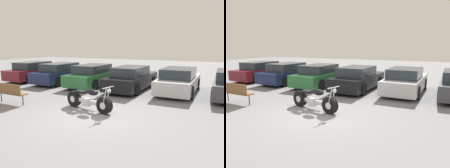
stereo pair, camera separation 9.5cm
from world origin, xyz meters
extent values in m
plane|color=slate|center=(0.00, 0.00, 0.00)|extent=(60.00, 60.00, 0.00)
cylinder|color=black|center=(0.27, 0.39, 0.32)|extent=(0.67, 0.33, 0.64)
cylinder|color=silver|center=(0.27, 0.39, 0.32)|extent=(0.30, 0.27, 0.26)
cylinder|color=black|center=(-1.33, 0.72, 0.32)|extent=(0.67, 0.33, 0.64)
cylinder|color=silver|center=(-1.33, 0.72, 0.32)|extent=(0.30, 0.27, 0.26)
cube|color=silver|center=(-0.53, 0.56, 0.34)|extent=(1.24, 0.36, 0.12)
cube|color=silver|center=(-0.64, 0.58, 0.30)|extent=(0.38, 0.30, 0.30)
ellipsoid|color=black|center=(-0.30, 0.51, 0.73)|extent=(0.57, 0.39, 0.24)
cube|color=black|center=(-0.93, 0.64, 0.67)|extent=(0.48, 0.32, 0.09)
ellipsoid|color=black|center=(-1.28, 0.71, 0.56)|extent=(0.51, 0.29, 0.20)
cylinder|color=silver|center=(0.34, 0.29, 0.67)|extent=(0.22, 0.08, 0.70)
cylinder|color=silver|center=(0.38, 0.46, 0.67)|extent=(0.22, 0.08, 0.70)
cylinder|color=silver|center=(0.45, 0.36, 1.01)|extent=(0.16, 0.61, 0.03)
sphere|color=silver|center=(0.49, 0.35, 0.89)|extent=(0.15, 0.15, 0.15)
cylinder|color=silver|center=(-0.83, 0.76, 0.21)|extent=(1.24, 0.33, 0.08)
cube|color=maroon|center=(-8.11, 5.22, 0.51)|extent=(1.70, 4.43, 0.67)
cube|color=#28333D|center=(-8.11, 4.96, 1.08)|extent=(1.50, 2.30, 0.49)
cylinder|color=black|center=(-8.91, 6.60, 0.32)|extent=(0.20, 0.65, 0.65)
cylinder|color=black|center=(-7.32, 6.60, 0.32)|extent=(0.20, 0.65, 0.65)
cylinder|color=black|center=(-8.91, 3.85, 0.32)|extent=(0.20, 0.65, 0.65)
cylinder|color=black|center=(-7.32, 3.85, 0.32)|extent=(0.20, 0.65, 0.65)
cube|color=#19234C|center=(-5.58, 5.15, 0.51)|extent=(1.70, 4.43, 0.67)
cube|color=#28333D|center=(-5.58, 4.88, 1.08)|extent=(1.50, 2.30, 0.49)
cylinder|color=black|center=(-6.37, 6.52, 0.32)|extent=(0.20, 0.65, 0.65)
cylinder|color=black|center=(-4.79, 6.52, 0.32)|extent=(0.20, 0.65, 0.65)
cylinder|color=black|center=(-6.37, 3.78, 0.32)|extent=(0.20, 0.65, 0.65)
cylinder|color=black|center=(-4.79, 3.78, 0.32)|extent=(0.20, 0.65, 0.65)
cube|color=#286B38|center=(-3.05, 5.17, 0.51)|extent=(1.70, 4.43, 0.67)
cube|color=#28333D|center=(-3.05, 4.90, 1.08)|extent=(1.50, 2.30, 0.49)
cylinder|color=black|center=(-3.84, 6.54, 0.32)|extent=(0.20, 0.65, 0.65)
cylinder|color=black|center=(-2.26, 6.54, 0.32)|extent=(0.20, 0.65, 0.65)
cylinder|color=black|center=(-3.84, 3.80, 0.32)|extent=(0.20, 0.65, 0.65)
cylinder|color=black|center=(-2.26, 3.80, 0.32)|extent=(0.20, 0.65, 0.65)
cube|color=black|center=(-0.52, 5.08, 0.51)|extent=(1.70, 4.43, 0.67)
cube|color=#28333D|center=(-0.52, 4.81, 1.08)|extent=(1.50, 2.30, 0.49)
cylinder|color=black|center=(-1.31, 6.45, 0.32)|extent=(0.20, 0.65, 0.65)
cylinder|color=black|center=(0.27, 6.45, 0.32)|extent=(0.20, 0.65, 0.65)
cylinder|color=black|center=(-1.31, 3.70, 0.32)|extent=(0.20, 0.65, 0.65)
cylinder|color=black|center=(0.27, 3.70, 0.32)|extent=(0.20, 0.65, 0.65)
cube|color=#BCBCC1|center=(2.01, 5.47, 0.51)|extent=(1.70, 4.43, 0.67)
cube|color=#28333D|center=(2.01, 5.20, 1.08)|extent=(1.50, 2.30, 0.49)
cylinder|color=black|center=(1.22, 6.84, 0.32)|extent=(0.20, 0.65, 0.65)
cylinder|color=black|center=(2.80, 6.84, 0.32)|extent=(0.20, 0.65, 0.65)
cylinder|color=black|center=(1.22, 4.10, 0.32)|extent=(0.20, 0.65, 0.65)
cylinder|color=black|center=(2.80, 4.10, 0.32)|extent=(0.20, 0.65, 0.65)
cylinder|color=black|center=(3.75, 6.84, 0.32)|extent=(0.20, 0.65, 0.65)
cylinder|color=black|center=(3.75, 4.09, 0.32)|extent=(0.20, 0.65, 0.65)
cube|color=brown|center=(-4.05, -0.12, 0.45)|extent=(1.60, 0.42, 0.05)
cube|color=brown|center=(-4.05, -0.30, 0.67)|extent=(1.60, 0.06, 0.44)
cylinder|color=black|center=(-4.75, -0.11, 0.23)|extent=(0.04, 0.04, 0.45)
cylinder|color=black|center=(-3.35, -0.13, 0.23)|extent=(0.04, 0.04, 0.45)
camera|label=1|loc=(4.02, -6.35, 2.48)|focal=35.00mm
camera|label=2|loc=(4.11, -6.30, 2.48)|focal=35.00mm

